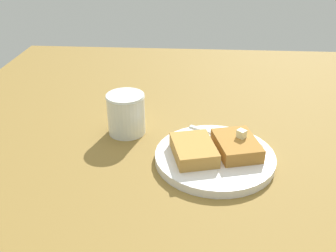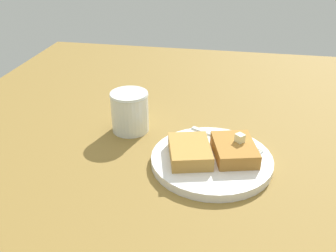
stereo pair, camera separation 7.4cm
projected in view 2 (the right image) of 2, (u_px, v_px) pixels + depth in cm
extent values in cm
cube|color=olive|center=(207.00, 144.00, 78.50)|extent=(125.65, 125.65, 1.86)
cylinder|color=white|center=(211.00, 160.00, 70.19)|extent=(22.69, 22.69, 1.59)
torus|color=#33303A|center=(212.00, 158.00, 70.00)|extent=(22.69, 22.69, 0.80)
cube|color=#A66F2E|center=(234.00, 150.00, 69.41)|extent=(9.56, 11.37, 2.69)
cube|color=#B5843C|center=(190.00, 151.00, 68.91)|extent=(9.56, 11.37, 2.69)
cube|color=beige|center=(240.00, 138.00, 68.98)|extent=(2.07, 2.06, 1.54)
cube|color=silver|center=(213.00, 135.00, 76.55)|extent=(9.22, 5.55, 0.36)
cube|color=silver|center=(240.00, 145.00, 73.02)|extent=(3.51, 3.27, 0.36)
cube|color=silver|center=(256.00, 149.00, 71.93)|extent=(2.97, 1.81, 0.36)
cube|color=silver|center=(255.00, 150.00, 71.56)|extent=(2.97, 1.81, 0.36)
cube|color=silver|center=(253.00, 151.00, 71.18)|extent=(2.97, 1.81, 0.36)
cube|color=silver|center=(252.00, 152.00, 70.81)|extent=(2.97, 1.81, 0.36)
cylinder|color=#54260F|center=(130.00, 119.00, 80.83)|extent=(7.32, 7.32, 5.30)
cylinder|color=silver|center=(130.00, 112.00, 79.99)|extent=(7.96, 7.96, 8.78)
torus|color=silver|center=(129.00, 95.00, 78.10)|extent=(8.14, 8.14, 0.50)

